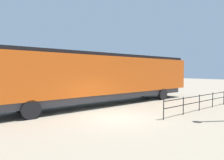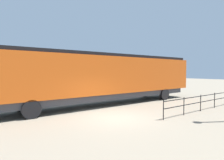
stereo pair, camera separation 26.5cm
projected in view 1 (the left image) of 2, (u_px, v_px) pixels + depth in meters
ground_plane at (116, 118)px, 11.26m from camera, size 120.00×120.00×0.00m
locomotive at (109, 76)px, 15.93m from camera, size 2.88×18.79×4.09m
platform_fence at (206, 99)px, 13.88m from camera, size 0.05×10.02×1.12m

